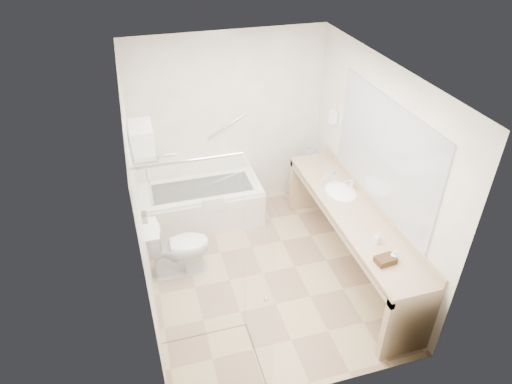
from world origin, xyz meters
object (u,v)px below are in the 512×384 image
object	(u,v)px
bathtub	(202,205)
toilet	(178,247)
vanity_counter	(351,225)
water_bottle_left	(334,180)
amenity_basket	(385,260)

from	to	relation	value
bathtub	toilet	distance (m)	1.02
vanity_counter	toilet	size ratio (longest dim) A/B	3.58
vanity_counter	water_bottle_left	size ratio (longest dim) A/B	13.91
vanity_counter	water_bottle_left	bearing A→B (deg)	90.79
vanity_counter	bathtub	bearing A→B (deg)	137.65
vanity_counter	toilet	world-z (taller)	vanity_counter
amenity_basket	bathtub	bearing A→B (deg)	122.33
toilet	water_bottle_left	world-z (taller)	water_bottle_left
toilet	amenity_basket	distance (m)	2.38
water_bottle_left	bathtub	bearing A→B (deg)	150.61
vanity_counter	amenity_basket	world-z (taller)	vanity_counter
vanity_counter	water_bottle_left	distance (m)	0.61
bathtub	water_bottle_left	distance (m)	1.86
bathtub	vanity_counter	xyz separation A→B (m)	(1.52, -1.39, 0.36)
vanity_counter	toilet	bearing A→B (deg)	166.35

